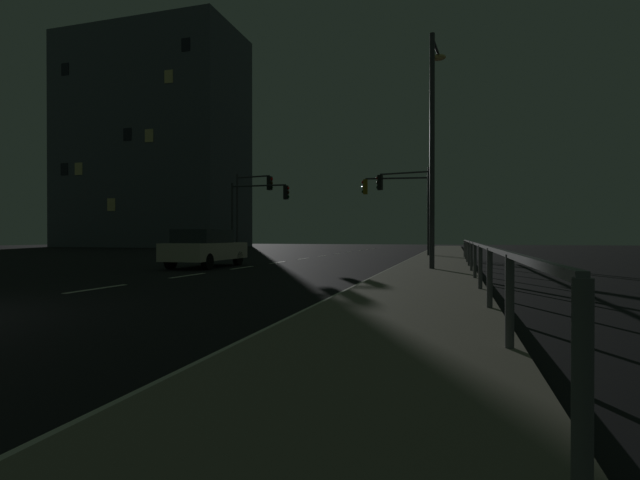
# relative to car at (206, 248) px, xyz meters

# --- Properties ---
(ground_plane) EXTENTS (112.00, 112.00, 0.00)m
(ground_plane) POSITION_rel_car_xyz_m (1.64, 4.58, -0.82)
(ground_plane) COLOR black
(ground_plane) RESTS_ON ground
(sidewalk_right) EXTENTS (2.89, 77.00, 0.14)m
(sidewalk_right) POSITION_rel_car_xyz_m (9.25, 4.58, -0.75)
(sidewalk_right) COLOR gray
(sidewalk_right) RESTS_ON ground
(lane_markings_center) EXTENTS (0.14, 50.00, 0.01)m
(lane_markings_center) POSITION_rel_car_xyz_m (1.64, 8.08, -0.82)
(lane_markings_center) COLOR silver
(lane_markings_center) RESTS_ON ground
(lane_edge_line) EXTENTS (0.14, 53.00, 0.01)m
(lane_edge_line) POSITION_rel_car_xyz_m (7.55, 9.58, -0.82)
(lane_edge_line) COLOR silver
(lane_edge_line) RESTS_ON ground
(car) EXTENTS (1.98, 4.46, 1.57)m
(car) POSITION_rel_car_xyz_m (0.00, 0.00, 0.00)
(car) COLOR beige
(car) RESTS_ON ground
(traffic_light_mid_right) EXTENTS (3.39, 0.72, 5.38)m
(traffic_light_mid_right) POSITION_rel_car_xyz_m (7.05, 12.05, 3.08)
(traffic_light_mid_right) COLOR #38383D
(traffic_light_mid_right) RESTS_ON sidewalk_right
(traffic_light_far_center) EXTENTS (4.39, 0.34, 5.10)m
(traffic_light_far_center) POSITION_rel_car_xyz_m (-3.28, 12.65, 2.80)
(traffic_light_far_center) COLOR #2D3033
(traffic_light_far_center) RESTS_ON ground
(traffic_light_near_left) EXTENTS (4.30, 0.82, 5.15)m
(traffic_light_near_left) POSITION_rel_car_xyz_m (6.53, 12.69, 2.97)
(traffic_light_near_left) COLOR #4C4C51
(traffic_light_near_left) RESTS_ON sidewalk_right
(traffic_light_far_left) EXTENTS (3.01, 0.63, 5.79)m
(traffic_light_far_left) POSITION_rel_car_xyz_m (-3.90, 13.03, 3.19)
(traffic_light_far_left) COLOR #38383D
(traffic_light_far_left) RESTS_ON ground
(street_lamp_mid_block) EXTENTS (0.56, 1.95, 8.36)m
(street_lamp_mid_block) POSITION_rel_car_xyz_m (9.26, 0.00, 4.27)
(street_lamp_mid_block) COLOR #38383D
(street_lamp_mid_block) RESTS_ON sidewalk_right
(barrier_fence) EXTENTS (0.09, 25.13, 0.98)m
(barrier_fence) POSITION_rel_car_xyz_m (10.54, -2.40, 0.05)
(barrier_fence) COLOR #59595E
(barrier_fence) RESTS_ON sidewalk_right
(building_distant) EXTENTS (22.86, 11.27, 27.23)m
(building_distant) POSITION_rel_car_xyz_m (-27.60, 34.35, 12.79)
(building_distant) COLOR #4C515B
(building_distant) RESTS_ON ground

